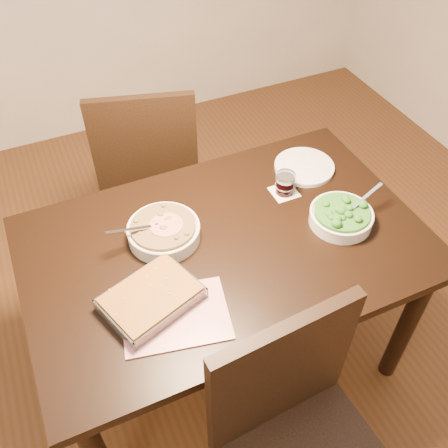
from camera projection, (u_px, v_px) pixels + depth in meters
name	position (u px, v px, depth m)	size (l,w,h in m)	color
ground	(226.00, 352.00, 2.29)	(4.00, 4.00, 0.00)	#462F14
table	(226.00, 260.00, 1.82)	(1.40, 0.90, 0.75)	black
magazine_a	(175.00, 316.00, 1.53)	(0.32, 0.24, 0.01)	#C73957
coaster	(284.00, 192.00, 1.93)	(0.10, 0.10, 0.00)	white
stew_bowl	(164.00, 231.00, 1.74)	(0.29, 0.26, 0.10)	white
broccoli_bowl	(341.00, 216.00, 1.80)	(0.26, 0.23, 0.09)	white
baking_dish	(151.00, 298.00, 1.55)	(0.34, 0.30, 0.05)	silver
wine_tumbler	(285.00, 183.00, 1.90)	(0.08, 0.08, 0.09)	black
dinner_plate	(304.00, 167.00, 2.03)	(0.24, 0.24, 0.02)	silver
chair_near	(299.00, 438.00, 1.47)	(0.49, 0.49, 0.99)	black
chair_far	(148.00, 162.00, 2.39)	(0.56, 0.56, 0.98)	black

